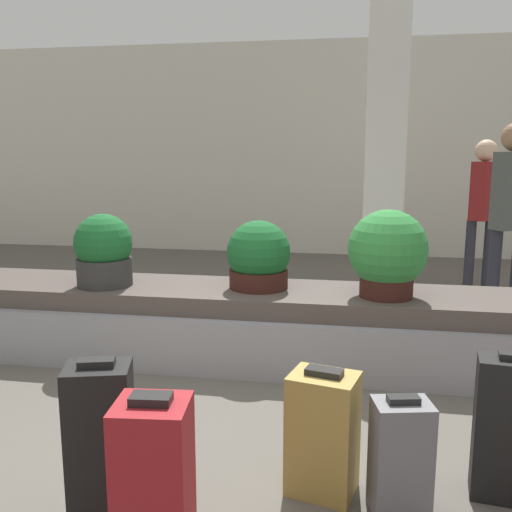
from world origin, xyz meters
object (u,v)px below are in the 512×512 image
Objects in this scene: potted_plant_0 at (104,251)px; potted_plant_2 at (259,257)px; pillar at (385,149)px; potted_plant_1 at (388,254)px; suitcase_3 at (101,453)px; traveler_0 at (483,202)px; suitcase_6 at (155,503)px; suitcase_0 at (401,457)px; traveler_1 at (511,204)px; suitcase_1 at (323,433)px.

potted_plant_0 reaches higher than potted_plant_2.
pillar is 2.74m from potted_plant_1.
suitcase_3 is 0.46× the size of traveler_0.
potted_plant_2 is (-1.01, -2.53, -0.81)m from pillar.
traveler_0 is at bearing 50.31° from potted_plant_2.
potted_plant_1 is (0.89, 2.35, 0.49)m from suitcase_6.
suitcase_0 is 0.70× the size of suitcase_6.
traveler_1 reaches higher than traveler_0.
potted_plant_1 is 1.21× the size of potted_plant_2.
potted_plant_1 is at bearing 77.36° from suitcase_0.
potted_plant_0 is at bearing -173.81° from potted_plant_2.
traveler_1 reaches higher than suitcase_1.
potted_plant_0 is at bearing 129.32° from suitcase_0.
potted_plant_0 is (-0.91, 2.05, 0.45)m from suitcase_3.
suitcase_0 is at bearing -62.51° from potted_plant_2.
pillar is at bearing 73.16° from suitcase_6.
suitcase_3 is at bearing -66.10° from potted_plant_0.
potted_plant_2 is at bearing 67.17° from suitcase_3.
potted_plant_0 reaches higher than suitcase_1.
potted_plant_0 is 3.58m from traveler_1.
suitcase_6 is at bearing -62.08° from potted_plant_0.
suitcase_3 reaches higher than suitcase_0.
traveler_0 is at bearing 83.97° from suitcase_1.
suitcase_6 is 4.33m from traveler_1.
suitcase_1 is 0.99m from suitcase_3.
potted_plant_2 is at bearing -5.01° from traveler_0.
potted_plant_0 is 1.08× the size of potted_plant_2.
traveler_0 is (1.17, 2.65, 0.15)m from potted_plant_1.
potted_plant_2 is 0.28× the size of traveler_1.
potted_plant_0 is at bearing -129.57° from pillar.
pillar is 1.75× the size of traveler_1.
suitcase_0 is at bearing 1.71° from suitcase_3.
suitcase_6 is 2.68m from potted_plant_0.
suitcase_1 reaches higher than suitcase_0.
potted_plant_0 is 0.89× the size of potted_plant_1.
suitcase_3 is 5.32m from traveler_0.
potted_plant_1 reaches higher than suitcase_6.
pillar is 5.23m from suitcase_6.
suitcase_1 is at bearing 15.00° from traveler_0.
suitcase_3 is 2.45m from potted_plant_1.
suitcase_6 is (-0.54, -0.76, 0.09)m from suitcase_1.
suitcase_1 is at bearing -41.51° from potted_plant_0.
pillar is at bearing 101.27° from traveler_1.
traveler_0 is (1.09, 0.01, -0.58)m from pillar.
suitcase_3 is 2.23m from potted_plant_2.
traveler_0 reaches higher than suitcase_0.
traveler_1 is at bearing 23.42° from potted_plant_0.
potted_plant_2 is at bearing 122.81° from suitcase_1.
potted_plant_1 is (2.13, 0.02, 0.05)m from potted_plant_0.
traveler_0 is at bearing 39.02° from potted_plant_0.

